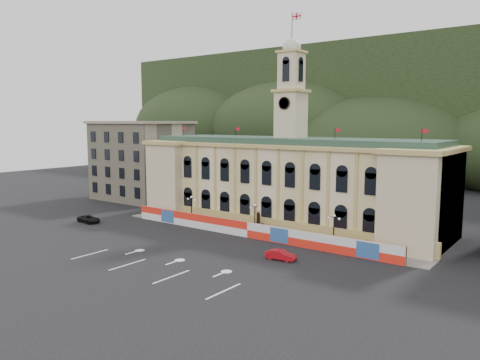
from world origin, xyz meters
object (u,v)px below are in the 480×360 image
Objects in this scene: red_sedan at (281,255)px; black_suv at (89,219)px; statue at (258,227)px; lamp_center at (255,217)px.

red_sedan reaches higher than black_suv.
black_suv is (-40.68, -1.22, -0.00)m from red_sedan.
statue is at bearing 38.55° from red_sedan.
lamp_center reaches higher than black_suv.
red_sedan is at bearing -40.78° from lamp_center.
black_suv is at bearing 83.97° from red_sedan.
lamp_center is at bearing -90.00° from statue.
statue is at bearing 90.00° from lamp_center.
statue reaches higher than red_sedan.
black_suv is at bearing -160.71° from lamp_center.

